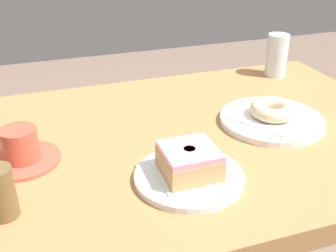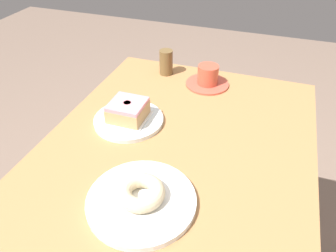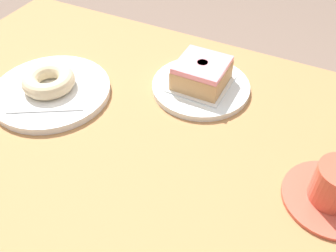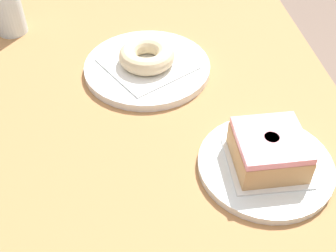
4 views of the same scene
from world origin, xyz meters
name	(u,v)px [view 1 (image 1 of 4)]	position (x,y,z in m)	size (l,w,h in m)	color
table	(198,175)	(0.00, 0.00, 0.66)	(0.96, 0.68, 0.77)	#A77445
plate_glazed_square	(189,177)	(0.09, 0.16, 0.78)	(0.20, 0.20, 0.01)	white
napkin_glazed_square	(189,173)	(0.09, 0.16, 0.79)	(0.11, 0.11, 0.00)	white
donut_glazed_square	(189,161)	(0.09, 0.16, 0.81)	(0.10, 0.10, 0.05)	tan
plate_sugar_ring	(271,120)	(-0.17, 0.01, 0.78)	(0.23, 0.23, 0.01)	white
napkin_sugar_ring	(272,117)	(-0.17, 0.01, 0.79)	(0.14, 0.14, 0.00)	white
donut_sugar_ring	(273,110)	(-0.17, 0.01, 0.81)	(0.10, 0.10, 0.03)	beige
water_glass	(277,55)	(-0.34, -0.25, 0.83)	(0.06, 0.06, 0.12)	silver
coffee_cup	(21,148)	(0.37, 0.00, 0.80)	(0.14, 0.14, 0.07)	#D1533F
sugar_jar	(0,193)	(0.40, 0.16, 0.82)	(0.05, 0.05, 0.09)	brown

